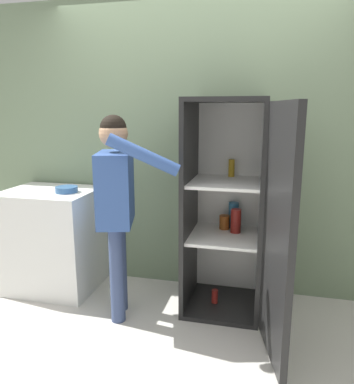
# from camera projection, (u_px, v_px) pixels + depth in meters

# --- Properties ---
(ground_plane) EXTENTS (12.00, 12.00, 0.00)m
(ground_plane) POSITION_uv_depth(u_px,v_px,m) (169.00, 343.00, 2.64)
(ground_plane) COLOR beige
(wall_back) EXTENTS (7.00, 0.06, 2.55)m
(wall_back) POSITION_uv_depth(u_px,v_px,m) (197.00, 148.00, 3.29)
(wall_back) COLOR gray
(wall_back) RESTS_ON ground_plane
(refrigerator) EXTENTS (0.79, 1.22, 1.70)m
(refrigerator) POSITION_uv_depth(u_px,v_px,m) (235.00, 212.00, 2.87)
(refrigerator) COLOR black
(refrigerator) RESTS_ON ground_plane
(person) EXTENTS (0.71, 0.56, 1.58)m
(person) POSITION_uv_depth(u_px,v_px,m) (117.00, 194.00, 2.80)
(person) COLOR #384770
(person) RESTS_ON ground_plane
(counter) EXTENTS (0.79, 0.64, 0.91)m
(counter) POSITION_uv_depth(u_px,v_px,m) (53.00, 239.00, 3.40)
(counter) COLOR white
(counter) RESTS_ON ground_plane
(bowl) EXTENTS (0.19, 0.19, 0.05)m
(bowl) POSITION_uv_depth(u_px,v_px,m) (67.00, 189.00, 3.22)
(bowl) COLOR #335B8E
(bowl) RESTS_ON counter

